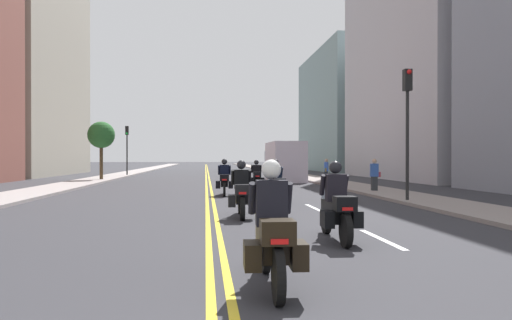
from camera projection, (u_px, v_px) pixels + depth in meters
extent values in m
plane|color=#2F2F33|center=(207.00, 174.00, 49.04)|extent=(264.00, 264.00, 0.00)
cube|color=gray|center=(128.00, 173.00, 48.15)|extent=(2.59, 144.00, 0.12)
cube|color=gray|center=(284.00, 173.00, 49.92)|extent=(2.59, 144.00, 0.12)
cube|color=yellow|center=(206.00, 174.00, 49.02)|extent=(0.12, 132.00, 0.01)
cube|color=yellow|center=(208.00, 174.00, 49.05)|extent=(0.12, 132.00, 0.01)
cube|color=silver|center=(381.00, 239.00, 9.65)|extent=(0.14, 2.40, 0.01)
cube|color=silver|center=(314.00, 208.00, 15.61)|extent=(0.14, 2.40, 0.01)
cube|color=silver|center=(284.00, 194.00, 21.58)|extent=(0.14, 2.40, 0.01)
cube|color=silver|center=(267.00, 186.00, 27.54)|extent=(0.14, 2.40, 0.01)
cube|color=silver|center=(256.00, 181.00, 33.51)|extent=(0.14, 2.40, 0.01)
cube|color=silver|center=(248.00, 177.00, 39.47)|extent=(0.14, 2.40, 0.01)
cube|color=silver|center=(243.00, 175.00, 45.43)|extent=(0.14, 2.40, 0.01)
cube|color=silver|center=(238.00, 173.00, 51.40)|extent=(0.14, 2.40, 0.01)
cube|color=silver|center=(235.00, 171.00, 57.36)|extent=(0.14, 2.40, 0.01)
cube|color=#B0ACB2|center=(429.00, 24.00, 37.52)|extent=(8.26, 18.59, 24.99)
cube|color=#2D3847|center=(477.00, 102.00, 38.00)|extent=(0.04, 15.62, 0.90)
cube|color=#2D3847|center=(477.00, 46.00, 37.98)|extent=(0.04, 15.62, 0.90)
cube|color=#A39B8B|center=(20.00, 56.00, 44.91)|extent=(8.76, 18.65, 23.00)
cube|color=gray|center=(343.00, 112.00, 59.54)|extent=(7.42, 20.44, 15.10)
cube|color=#2D3847|center=(371.00, 141.00, 59.97)|extent=(0.04, 17.17, 0.90)
cube|color=#2D3847|center=(371.00, 77.00, 59.92)|extent=(0.04, 17.17, 0.90)
cylinder|color=black|center=(265.00, 250.00, 6.85)|extent=(0.12, 0.66, 0.66)
cylinder|color=black|center=(278.00, 276.00, 5.34)|extent=(0.12, 0.66, 0.66)
cube|color=silver|center=(265.00, 226.00, 6.85)|extent=(0.15, 0.32, 0.04)
cube|color=black|center=(271.00, 240.00, 6.10)|extent=(0.36, 1.16, 0.40)
cube|color=black|center=(278.00, 232.00, 5.41)|extent=(0.41, 0.37, 0.28)
cube|color=red|center=(280.00, 242.00, 5.22)|extent=(0.20, 0.04, 0.06)
cube|color=black|center=(252.00, 256.00, 5.62)|extent=(0.21, 0.45, 0.32)
cube|color=black|center=(298.00, 255.00, 5.66)|extent=(0.21, 0.45, 0.32)
cube|color=#B2C1CC|center=(267.00, 207.00, 6.58)|extent=(0.36, 0.13, 0.36)
cube|color=black|center=(271.00, 203.00, 6.04)|extent=(0.41, 0.27, 0.59)
cylinder|color=black|center=(252.00, 198.00, 6.17)|extent=(0.11, 0.28, 0.45)
cylinder|color=black|center=(288.00, 198.00, 6.21)|extent=(0.11, 0.28, 0.45)
sphere|color=white|center=(271.00, 169.00, 6.07)|extent=(0.26, 0.26, 0.26)
cylinder|color=black|center=(326.00, 219.00, 10.36)|extent=(0.14, 0.65, 0.64)
cylinder|color=black|center=(346.00, 231.00, 8.73)|extent=(0.14, 0.65, 0.64)
cube|color=silver|center=(326.00, 204.00, 10.36)|extent=(0.15, 0.32, 0.04)
cube|color=black|center=(335.00, 211.00, 9.54)|extent=(0.36, 1.26, 0.40)
cube|color=black|center=(345.00, 204.00, 8.80)|extent=(0.41, 0.37, 0.28)
cube|color=red|center=(348.00, 209.00, 8.62)|extent=(0.20, 0.04, 0.06)
cube|color=black|center=(327.00, 219.00, 9.03)|extent=(0.21, 0.45, 0.32)
cube|color=black|center=(355.00, 219.00, 9.07)|extent=(0.21, 0.45, 0.32)
cube|color=#B2C1CC|center=(329.00, 190.00, 10.07)|extent=(0.36, 0.13, 0.36)
cube|color=black|center=(336.00, 188.00, 9.49)|extent=(0.41, 0.27, 0.55)
cylinder|color=black|center=(323.00, 185.00, 9.62)|extent=(0.11, 0.28, 0.45)
cylinder|color=black|center=(345.00, 185.00, 9.66)|extent=(0.11, 0.28, 0.45)
sphere|color=black|center=(335.00, 167.00, 9.52)|extent=(0.26, 0.26, 0.26)
cylinder|color=black|center=(240.00, 203.00, 14.05)|extent=(0.15, 0.66, 0.65)
cylinder|color=black|center=(242.00, 208.00, 12.51)|extent=(0.15, 0.66, 0.65)
cube|color=silver|center=(240.00, 191.00, 14.05)|extent=(0.15, 0.32, 0.04)
cube|color=black|center=(241.00, 196.00, 13.28)|extent=(0.36, 1.19, 0.40)
cube|color=black|center=(242.00, 190.00, 12.58)|extent=(0.41, 0.37, 0.28)
cube|color=red|center=(243.00, 193.00, 12.39)|extent=(0.20, 0.04, 0.06)
cube|color=black|center=(232.00, 201.00, 12.80)|extent=(0.22, 0.45, 0.32)
cube|color=black|center=(252.00, 201.00, 12.84)|extent=(0.22, 0.45, 0.32)
cube|color=#B2C1CC|center=(241.00, 182.00, 13.77)|extent=(0.36, 0.14, 0.36)
cube|color=black|center=(241.00, 179.00, 13.23)|extent=(0.41, 0.27, 0.55)
cylinder|color=black|center=(233.00, 177.00, 13.36)|extent=(0.11, 0.28, 0.45)
cylinder|color=black|center=(249.00, 177.00, 13.39)|extent=(0.11, 0.28, 0.45)
sphere|color=black|center=(241.00, 165.00, 13.25)|extent=(0.26, 0.26, 0.26)
cylinder|color=black|center=(271.00, 193.00, 17.99)|extent=(0.17, 0.65, 0.65)
cylinder|color=black|center=(280.00, 196.00, 16.42)|extent=(0.17, 0.65, 0.65)
cube|color=silver|center=(271.00, 184.00, 17.99)|extent=(0.15, 0.33, 0.04)
cube|color=black|center=(275.00, 187.00, 17.21)|extent=(0.38, 1.22, 0.40)
cube|color=black|center=(279.00, 182.00, 16.50)|extent=(0.42, 0.38, 0.28)
cube|color=red|center=(280.00, 185.00, 16.31)|extent=(0.20, 0.04, 0.06)
cube|color=black|center=(270.00, 191.00, 16.69)|extent=(0.22, 0.45, 0.32)
cube|color=black|center=(286.00, 191.00, 16.78)|extent=(0.22, 0.45, 0.32)
cube|color=#B2C1CC|center=(273.00, 176.00, 17.71)|extent=(0.37, 0.14, 0.36)
cube|color=black|center=(276.00, 174.00, 17.15)|extent=(0.41, 0.28, 0.56)
cylinder|color=black|center=(269.00, 173.00, 17.26)|extent=(0.11, 0.29, 0.45)
cylinder|color=black|center=(281.00, 173.00, 17.34)|extent=(0.11, 0.29, 0.45)
sphere|color=black|center=(276.00, 163.00, 17.18)|extent=(0.26, 0.26, 0.26)
cylinder|color=black|center=(224.00, 187.00, 21.76)|extent=(0.13, 0.65, 0.64)
cylinder|color=black|center=(224.00, 189.00, 20.16)|extent=(0.13, 0.65, 0.64)
cube|color=silver|center=(224.00, 180.00, 21.76)|extent=(0.15, 0.33, 0.04)
cube|color=black|center=(224.00, 182.00, 20.96)|extent=(0.37, 1.24, 0.40)
cube|color=black|center=(224.00, 178.00, 20.23)|extent=(0.41, 0.38, 0.28)
cube|color=red|center=(224.00, 180.00, 20.05)|extent=(0.20, 0.04, 0.06)
cube|color=black|center=(218.00, 185.00, 20.46)|extent=(0.22, 0.45, 0.32)
cube|color=black|center=(231.00, 185.00, 20.50)|extent=(0.22, 0.45, 0.32)
cube|color=#B2C1CC|center=(224.00, 173.00, 21.47)|extent=(0.36, 0.14, 0.36)
cube|color=black|center=(224.00, 171.00, 20.91)|extent=(0.41, 0.28, 0.57)
cylinder|color=black|center=(219.00, 170.00, 21.04)|extent=(0.11, 0.28, 0.45)
cylinder|color=black|center=(230.00, 170.00, 21.07)|extent=(0.11, 0.28, 0.45)
sphere|color=black|center=(224.00, 162.00, 20.93)|extent=(0.26, 0.26, 0.26)
cylinder|color=black|center=(255.00, 183.00, 25.88)|extent=(0.16, 0.61, 0.61)
cylinder|color=black|center=(257.00, 184.00, 24.36)|extent=(0.16, 0.61, 0.61)
cube|color=silver|center=(255.00, 177.00, 25.88)|extent=(0.15, 0.33, 0.04)
cube|color=black|center=(256.00, 178.00, 25.12)|extent=(0.37, 1.17, 0.40)
cube|color=black|center=(257.00, 175.00, 24.43)|extent=(0.42, 0.38, 0.28)
cube|color=red|center=(257.00, 176.00, 24.25)|extent=(0.20, 0.04, 0.06)
cube|color=black|center=(252.00, 180.00, 24.65)|extent=(0.22, 0.45, 0.32)
cube|color=black|center=(262.00, 180.00, 24.68)|extent=(0.22, 0.45, 0.32)
cube|color=#B2C1CC|center=(256.00, 171.00, 25.61)|extent=(0.36, 0.14, 0.36)
cube|color=black|center=(256.00, 170.00, 25.07)|extent=(0.41, 0.28, 0.52)
cylinder|color=black|center=(252.00, 169.00, 25.20)|extent=(0.11, 0.28, 0.45)
cylinder|color=black|center=(261.00, 169.00, 25.23)|extent=(0.11, 0.28, 0.45)
sphere|color=black|center=(256.00, 162.00, 25.10)|extent=(0.26, 0.26, 0.26)
cube|color=black|center=(341.00, 195.00, 20.70)|extent=(0.35, 0.35, 0.03)
cone|color=orange|center=(341.00, 186.00, 20.70)|extent=(0.28, 0.28, 0.79)
cylinder|color=white|center=(341.00, 184.00, 20.70)|extent=(0.19, 0.19, 0.08)
cylinder|color=black|center=(407.00, 146.00, 17.31)|extent=(0.12, 0.12, 4.23)
cube|color=black|center=(407.00, 80.00, 17.30)|extent=(0.28, 0.28, 0.80)
sphere|color=red|center=(409.00, 72.00, 17.15)|extent=(0.18, 0.18, 0.18)
cylinder|color=black|center=(127.00, 155.00, 42.43)|extent=(0.12, 0.12, 3.82)
cube|color=black|center=(127.00, 130.00, 42.41)|extent=(0.28, 0.28, 0.80)
sphere|color=green|center=(127.00, 133.00, 42.27)|extent=(0.18, 0.18, 0.18)
cube|color=#212835|center=(326.00, 177.00, 31.26)|extent=(0.30, 0.34, 0.77)
cube|color=blue|center=(326.00, 167.00, 31.26)|extent=(0.35, 0.42, 0.61)
sphere|color=tan|center=(326.00, 160.00, 31.25)|extent=(0.22, 0.22, 0.22)
cube|color=olive|center=(326.00, 170.00, 31.05)|extent=(0.16, 0.19, 0.24)
cube|color=#2B2D30|center=(374.00, 185.00, 22.27)|extent=(0.29, 0.21, 0.79)
cube|color=#3258AA|center=(374.00, 170.00, 22.27)|extent=(0.37, 0.24, 0.62)
sphere|color=tan|center=(374.00, 161.00, 22.27)|extent=(0.22, 0.22, 0.22)
cube|color=#AB3542|center=(379.00, 174.00, 22.28)|extent=(0.17, 0.11, 0.24)
cylinder|color=#483822|center=(101.00, 163.00, 33.81)|extent=(0.24, 0.24, 2.67)
sphere|color=#265E2A|center=(101.00, 135.00, 33.80)|extent=(1.93, 1.93, 1.93)
cube|color=#B6BBCC|center=(279.00, 165.00, 36.28)|extent=(2.00, 1.80, 2.20)
cube|color=silver|center=(285.00, 162.00, 33.29)|extent=(2.20, 5.20, 2.80)
cylinder|color=black|center=(279.00, 174.00, 35.88)|extent=(2.00, 0.90, 0.90)
cylinder|color=black|center=(289.00, 176.00, 31.71)|extent=(2.00, 0.90, 0.90)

